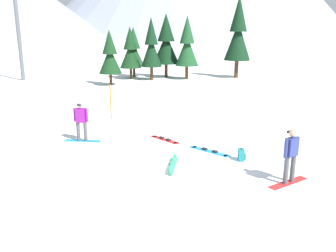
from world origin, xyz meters
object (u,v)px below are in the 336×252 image
snowboarder_midground (81,121)px  pine_tree_tall (187,45)px  loose_snowboard_near_left (165,139)px  pine_tree_broad (130,51)px  trail_marker_pole (111,102)px  pine_tree_short (166,43)px  snowboarder_foreground (291,155)px  loose_snowboard_near_right (173,164)px  pine_tree_twin (151,46)px  loose_snowboard_far_spare (210,151)px  backpack_teal (241,155)px  pine_tree_young (238,34)px  pine_tree_leaning (134,50)px  pine_tree_slender (110,55)px  ski_lift_tower (17,23)px

snowboarder_midground → pine_tree_tall: pine_tree_tall is taller
loose_snowboard_near_left → pine_tree_broad: size_ratio=0.28×
trail_marker_pole → pine_tree_short: bearing=78.9°
snowboarder_foreground → loose_snowboard_near_right: bearing=157.5°
pine_tree_short → pine_tree_tall: pine_tree_short is taller
pine_tree_twin → loose_snowboard_far_spare: bearing=-83.2°
pine_tree_twin → backpack_teal: bearing=-80.9°
loose_snowboard_far_spare → snowboarder_midground: bearing=163.6°
pine_tree_young → pine_tree_short: bearing=175.7°
loose_snowboard_near_left → pine_tree_tall: bearing=82.4°
trail_marker_pole → pine_tree_tall: 17.21m
backpack_teal → loose_snowboard_near_left: bearing=136.2°
pine_tree_tall → pine_tree_leaning: bearing=156.8°
snowboarder_midground → loose_snowboard_far_spare: bearing=-16.4°
backpack_teal → pine_tree_short: size_ratio=0.07×
trail_marker_pole → pine_tree_slender: size_ratio=0.40×
pine_tree_broad → pine_tree_tall: bearing=-2.8°
backpack_teal → pine_tree_tall: pine_tree_tall is taller
loose_snowboard_far_spare → pine_tree_young: pine_tree_young is taller
snowboarder_foreground → pine_tree_short: bearing=96.7°
backpack_teal → pine_tree_young: bearing=78.0°
pine_tree_tall → pine_tree_slender: size_ratio=1.27×
loose_snowboard_near_left → pine_tree_broad: bearing=97.9°
pine_tree_short → ski_lift_tower: (-13.80, -1.83, 1.91)m
loose_snowboard_near_right → loose_snowboard_near_left: loose_snowboard_near_right is taller
pine_tree_twin → pine_tree_slender: size_ratio=1.24×
loose_snowboard_far_spare → loose_snowboard_near_right: (-1.53, -1.60, 0.11)m
loose_snowboard_near_right → pine_tree_tall: 23.55m
snowboarder_midground → loose_snowboard_near_right: bearing=-39.9°
trail_marker_pole → pine_tree_slender: bearing=96.9°
pine_tree_tall → ski_lift_tower: ski_lift_tower is taller
backpack_teal → pine_tree_leaning: pine_tree_leaning is taller
loose_snowboard_near_right → pine_tree_short: 24.98m
loose_snowboard_far_spare → loose_snowboard_near_right: size_ratio=0.93×
pine_tree_short → snowboarder_foreground: bearing=-83.3°
loose_snowboard_near_left → pine_tree_short: 21.83m
snowboarder_foreground → loose_snowboard_near_left: bearing=128.8°
pine_tree_young → pine_tree_tall: pine_tree_young is taller
loose_snowboard_near_right → pine_tree_twin: 22.92m
loose_snowboard_far_spare → pine_tree_twin: bearing=96.8°
loose_snowboard_far_spare → pine_tree_short: (-1.06, 23.16, 3.42)m
loose_snowboard_far_spare → pine_tree_slender: bearing=108.7°
loose_snowboard_near_left → pine_tree_short: pine_tree_short is taller
snowboarder_midground → pine_tree_tall: size_ratio=0.29×
snowboarder_midground → trail_marker_pole: (0.78, 3.89, 0.03)m
snowboarder_foreground → backpack_teal: 2.40m
pine_tree_short → pine_tree_broad: (-3.50, -1.28, -0.69)m
backpack_teal → pine_tree_broad: pine_tree_broad is taller
trail_marker_pole → pine_tree_leaning: (0.17, 18.42, 1.79)m
ski_lift_tower → pine_tree_short: bearing=7.5°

